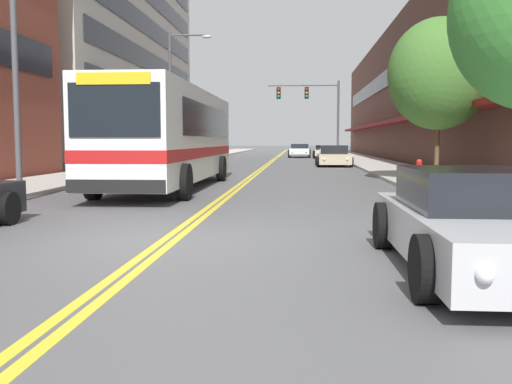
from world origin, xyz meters
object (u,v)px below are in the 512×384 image
at_px(car_champagne_parked_right_mid, 325,152).
at_px(car_white_moving_lead, 299,151).
at_px(traffic_signal_mast, 314,104).
at_px(street_tree_right_mid, 439,74).
at_px(car_beige_parked_right_far, 333,157).
at_px(car_slate_blue_parked_left_far, 181,158).
at_px(street_lamp_left_near, 25,4).
at_px(car_navy_parked_left_near, 202,156).
at_px(street_lamp_left_far, 176,88).
at_px(city_bus, 172,134).
at_px(fire_hydrant, 419,173).
at_px(car_silver_parked_right_foreground, 474,223).
at_px(car_dark_grey_moving_second, 301,149).

relative_size(car_champagne_parked_right_mid, car_white_moving_lead, 0.95).
relative_size(traffic_signal_mast, street_tree_right_mid, 1.05).
bearing_deg(car_beige_parked_right_far, street_tree_right_mid, -78.07).
bearing_deg(street_tree_right_mid, car_white_moving_lead, 99.00).
bearing_deg(car_slate_blue_parked_left_far, street_lamp_left_near, -92.11).
relative_size(car_navy_parked_left_near, street_lamp_left_near, 0.51).
bearing_deg(traffic_signal_mast, street_lamp_left_far, -120.87).
height_order(city_bus, car_navy_parked_left_near, city_bus).
relative_size(car_champagne_parked_right_mid, traffic_signal_mast, 0.65).
height_order(city_bus, street_lamp_left_far, street_lamp_left_far).
distance_m(street_lamp_left_far, fire_hydrant, 18.15).
xyz_separation_m(street_lamp_left_near, street_tree_right_mid, (12.24, 7.34, -1.05)).
bearing_deg(fire_hydrant, car_navy_parked_left_near, 119.03).
height_order(car_slate_blue_parked_left_far, car_beige_parked_right_far, car_slate_blue_parked_left_far).
xyz_separation_m(car_slate_blue_parked_left_far, street_lamp_left_far, (-0.57, 1.58, 3.99)).
height_order(car_silver_parked_right_foreground, traffic_signal_mast, traffic_signal_mast).
distance_m(car_navy_parked_left_near, car_dark_grey_moving_second, 29.88).
xyz_separation_m(street_lamp_left_far, fire_hydrant, (10.89, -13.94, -4.05)).
relative_size(car_silver_parked_right_foreground, street_lamp_left_near, 0.56).
relative_size(car_navy_parked_left_near, car_silver_parked_right_foreground, 0.92).
xyz_separation_m(car_dark_grey_moving_second, street_lamp_left_near, (-7.34, -51.64, 4.57)).
bearing_deg(traffic_signal_mast, street_lamp_left_near, -104.55).
bearing_deg(car_beige_parked_right_far, car_dark_grey_moving_second, 93.61).
height_order(car_white_moving_lead, street_tree_right_mid, street_tree_right_mid).
distance_m(traffic_signal_mast, street_lamp_left_near, 32.81).
bearing_deg(fire_hydrant, street_lamp_left_far, 127.99).
distance_m(car_navy_parked_left_near, car_silver_parked_right_foreground, 31.05).
bearing_deg(street_lamp_left_far, car_silver_parked_right_foreground, -70.05).
bearing_deg(car_beige_parked_right_far, traffic_signal_mast, 95.58).
height_order(city_bus, street_lamp_left_near, street_lamp_left_near).
xyz_separation_m(car_slate_blue_parked_left_far, car_dark_grey_moving_second, (6.73, 35.19, -0.08)).
xyz_separation_m(car_navy_parked_left_near, car_dark_grey_moving_second, (6.63, 29.14, -0.05)).
height_order(car_white_moving_lead, traffic_signal_mast, traffic_signal_mast).
xyz_separation_m(street_lamp_left_near, fire_hydrant, (10.92, 4.09, -4.54)).
height_order(car_navy_parked_left_near, street_lamp_left_near, street_lamp_left_near).
relative_size(car_navy_parked_left_near, car_beige_parked_right_far, 0.99).
height_order(car_champagne_parked_right_mid, car_white_moving_lead, car_white_moving_lead).
bearing_deg(street_lamp_left_far, fire_hydrant, -52.01).
bearing_deg(car_navy_parked_left_near, car_silver_parked_right_foreground, -74.04).
bearing_deg(street_lamp_left_near, car_white_moving_lead, 79.89).
bearing_deg(street_lamp_left_far, car_beige_parked_right_far, 20.91).
xyz_separation_m(car_silver_parked_right_foreground, car_white_moving_lead, (-2.15, 47.14, 0.01)).
distance_m(city_bus, car_navy_parked_left_near, 17.94).
bearing_deg(city_bus, car_navy_parked_left_near, 96.51).
distance_m(car_silver_parked_right_foreground, car_beige_parked_right_far, 28.90).
bearing_deg(street_tree_right_mid, car_navy_parked_left_near, 127.26).
height_order(car_beige_parked_right_far, fire_hydrant, car_beige_parked_right_far).
xyz_separation_m(car_silver_parked_right_foreground, street_lamp_left_near, (-9.25, 7.36, 4.52)).
bearing_deg(car_white_moving_lead, car_silver_parked_right_foreground, -87.39).
relative_size(car_champagne_parked_right_mid, car_beige_parked_right_far, 0.93).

